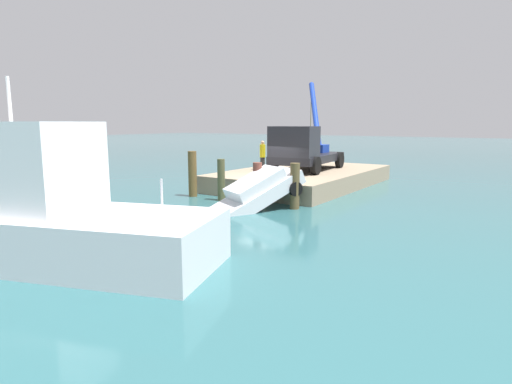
{
  "coord_description": "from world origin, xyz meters",
  "views": [
    {
      "loc": [
        18.92,
        11.95,
        3.79
      ],
      "look_at": [
        2.46,
        0.96,
        0.57
      ],
      "focal_mm": 30.04,
      "sensor_mm": 36.0,
      "label": 1
    }
  ],
  "objects": [
    {
      "name": "piling_far",
      "position": [
        2.55,
        1.1,
        0.99
      ],
      "size": [
        0.42,
        0.42,
        1.97
      ],
      "primitive_type": "cylinder",
      "color": "brown",
      "rests_on": "ground"
    },
    {
      "name": "dock",
      "position": [
        -4.13,
        0.0,
        0.48
      ],
      "size": [
        11.73,
        7.02,
        0.95
      ],
      "primitive_type": "cube",
      "color": "gray",
      "rests_on": "ground"
    },
    {
      "name": "piling_mid",
      "position": [
        2.62,
        -0.98,
        1.02
      ],
      "size": [
        0.37,
        0.37,
        2.04
      ],
      "primitive_type": "cylinder",
      "color": "#4E5031",
      "rests_on": "ground"
    },
    {
      "name": "crane_truck",
      "position": [
        -3.62,
        0.24,
        2.27
      ],
      "size": [
        9.08,
        4.64,
        5.74
      ],
      "color": "black",
      "rests_on": "dock"
    },
    {
      "name": "dock_worker",
      "position": [
        -2.74,
        -2.03,
        1.85
      ],
      "size": [
        0.34,
        0.34,
        1.76
      ],
      "color": "#313131",
      "rests_on": "dock"
    },
    {
      "name": "piling_end",
      "position": [
        2.45,
        3.01,
        1.02
      ],
      "size": [
        0.43,
        0.43,
        2.04
      ],
      "primitive_type": "cylinder",
      "color": "brown",
      "rests_on": "ground"
    },
    {
      "name": "ground",
      "position": [
        0.0,
        0.0,
        0.0
      ],
      "size": [
        200.0,
        200.0,
        0.0
      ],
      "primitive_type": "plane",
      "color": "#2D6066"
    },
    {
      "name": "salvaged_car",
      "position": [
        3.42,
        1.56,
        0.71
      ],
      "size": [
        4.56,
        3.6,
        2.61
      ],
      "color": "silver",
      "rests_on": "ground"
    },
    {
      "name": "piling_near",
      "position": [
        2.51,
        -2.94,
        1.17
      ],
      "size": [
        0.44,
        0.44,
        2.34
      ],
      "primitive_type": "cylinder",
      "color": "brown",
      "rests_on": "ground"
    }
  ]
}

